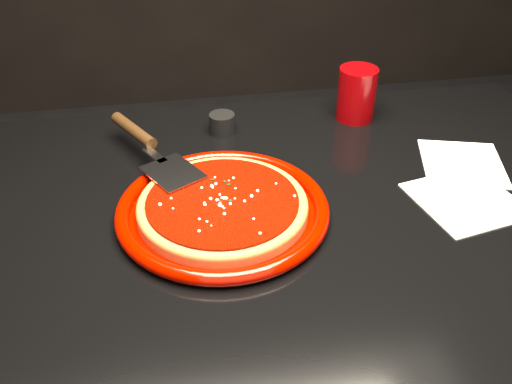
{
  "coord_description": "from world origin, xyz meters",
  "views": [
    {
      "loc": [
        -0.18,
        -0.74,
        1.32
      ],
      "look_at": [
        -0.05,
        0.03,
        0.77
      ],
      "focal_mm": 40.0,
      "sensor_mm": 36.0,
      "label": 1
    }
  ],
  "objects_px": {
    "plate": "(223,210)",
    "pizza_server": "(152,147)",
    "ramekin": "(222,123)",
    "cup": "(357,94)",
    "table": "(282,355)"
  },
  "relations": [
    {
      "from": "table",
      "to": "ramekin",
      "type": "xyz_separation_m",
      "value": [
        -0.07,
        0.28,
        0.39
      ]
    },
    {
      "from": "plate",
      "to": "ramekin",
      "type": "xyz_separation_m",
      "value": [
        0.03,
        0.28,
        0.01
      ]
    },
    {
      "from": "plate",
      "to": "ramekin",
      "type": "relative_size",
      "value": 6.7
    },
    {
      "from": "plate",
      "to": "ramekin",
      "type": "distance_m",
      "value": 0.28
    },
    {
      "from": "plate",
      "to": "pizza_server",
      "type": "bearing_deg",
      "value": 122.27
    },
    {
      "from": "table",
      "to": "pizza_server",
      "type": "height_order",
      "value": "pizza_server"
    },
    {
      "from": "plate",
      "to": "cup",
      "type": "distance_m",
      "value": 0.43
    },
    {
      "from": "pizza_server",
      "to": "cup",
      "type": "relative_size",
      "value": 3.0
    },
    {
      "from": "table",
      "to": "pizza_server",
      "type": "bearing_deg",
      "value": 142.65
    },
    {
      "from": "cup",
      "to": "ramekin",
      "type": "distance_m",
      "value": 0.29
    },
    {
      "from": "pizza_server",
      "to": "cup",
      "type": "distance_m",
      "value": 0.44
    },
    {
      "from": "plate",
      "to": "cup",
      "type": "relative_size",
      "value": 3.13
    },
    {
      "from": "plate",
      "to": "pizza_server",
      "type": "height_order",
      "value": "pizza_server"
    },
    {
      "from": "pizza_server",
      "to": "cup",
      "type": "xyz_separation_m",
      "value": [
        0.42,
        0.13,
        0.01
      ]
    },
    {
      "from": "pizza_server",
      "to": "ramekin",
      "type": "distance_m",
      "value": 0.18
    }
  ]
}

